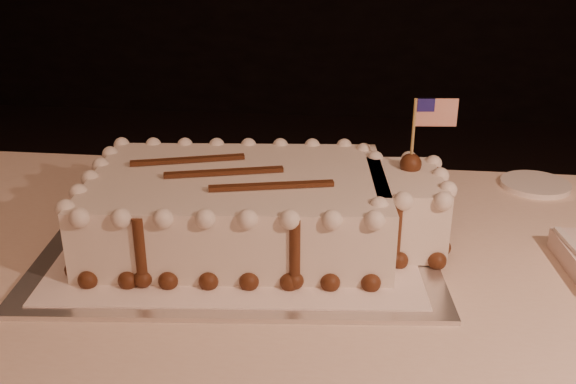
# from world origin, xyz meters

# --- Properties ---
(cake_board) EXTENTS (0.67, 0.53, 0.01)m
(cake_board) POSITION_xyz_m (-0.35, 0.61, 0.75)
(cake_board) COLOR silver
(cake_board) RESTS_ON banquet_table
(doily) EXTENTS (0.60, 0.48, 0.00)m
(doily) POSITION_xyz_m (-0.35, 0.61, 0.76)
(doily) COLOR white
(doily) RESTS_ON cake_board
(sheet_cake) EXTENTS (0.60, 0.38, 0.23)m
(sheet_cake) POSITION_xyz_m (-0.31, 0.61, 0.82)
(sheet_cake) COLOR silver
(sheet_cake) RESTS_ON doily
(side_plate) EXTENTS (0.14, 0.14, 0.01)m
(side_plate) POSITION_xyz_m (0.20, 0.92, 0.76)
(side_plate) COLOR white
(side_plate) RESTS_ON banquet_table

